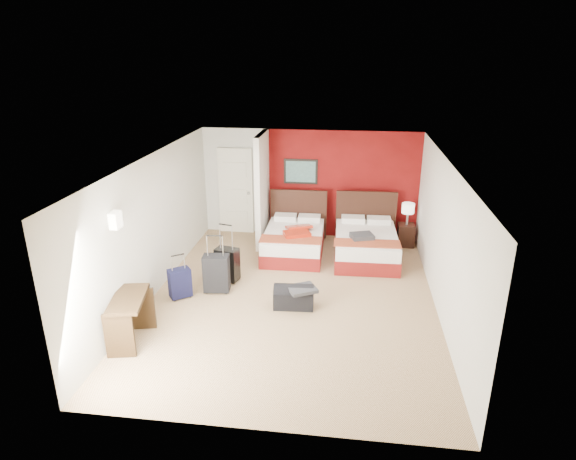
% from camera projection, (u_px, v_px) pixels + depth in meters
% --- Properties ---
extents(ground, '(6.50, 6.50, 0.00)m').
position_uv_depth(ground, '(292.00, 298.00, 8.73)').
color(ground, tan).
rests_on(ground, ground).
extents(room_walls, '(5.02, 6.52, 2.50)m').
position_uv_depth(room_walls, '(232.00, 205.00, 9.78)').
color(room_walls, silver).
rests_on(room_walls, ground).
extents(red_accent_panel, '(3.50, 0.04, 2.50)m').
position_uv_depth(red_accent_panel, '(342.00, 185.00, 11.20)').
color(red_accent_panel, maroon).
rests_on(red_accent_panel, ground).
extents(partition_wall, '(0.12, 1.20, 2.50)m').
position_uv_depth(partition_wall, '(262.00, 190.00, 10.84)').
color(partition_wall, silver).
rests_on(partition_wall, ground).
extents(entry_door, '(0.82, 0.06, 2.05)m').
position_uv_depth(entry_door, '(236.00, 191.00, 11.55)').
color(entry_door, silver).
rests_on(entry_door, ground).
extents(bed_left, '(1.26, 1.79, 0.53)m').
position_uv_depth(bed_left, '(294.00, 242.00, 10.52)').
color(bed_left, silver).
rests_on(bed_left, ground).
extents(bed_right, '(1.34, 1.88, 0.55)m').
position_uv_depth(bed_right, '(366.00, 246.00, 10.29)').
color(bed_right, white).
rests_on(bed_right, ground).
extents(red_suitcase_open, '(0.77, 0.88, 0.09)m').
position_uv_depth(red_suitcase_open, '(298.00, 231.00, 10.30)').
color(red_suitcase_open, '#A6210E').
rests_on(red_suitcase_open, bed_left).
extents(jacket_bundle, '(0.53, 0.47, 0.11)m').
position_uv_depth(jacket_bundle, '(362.00, 236.00, 9.91)').
color(jacket_bundle, '#37383C').
rests_on(jacket_bundle, bed_right).
extents(nightstand, '(0.36, 0.36, 0.50)m').
position_uv_depth(nightstand, '(406.00, 235.00, 10.98)').
color(nightstand, black).
rests_on(nightstand, ground).
extents(table_lamp, '(0.32, 0.32, 0.49)m').
position_uv_depth(table_lamp, '(408.00, 214.00, 10.80)').
color(table_lamp, white).
rests_on(table_lamp, nightstand).
extents(suitcase_black, '(0.47, 0.36, 0.64)m').
position_uv_depth(suitcase_black, '(227.00, 266.00, 9.28)').
color(suitcase_black, black).
rests_on(suitcase_black, ground).
extents(suitcase_charcoal, '(0.49, 0.33, 0.68)m').
position_uv_depth(suitcase_charcoal, '(217.00, 275.00, 8.85)').
color(suitcase_charcoal, black).
rests_on(suitcase_charcoal, ground).
extents(suitcase_navy, '(0.44, 0.41, 0.52)m').
position_uv_depth(suitcase_navy, '(180.00, 284.00, 8.66)').
color(suitcase_navy, black).
rests_on(suitcase_navy, ground).
extents(duffel_bag, '(0.70, 0.40, 0.35)m').
position_uv_depth(duffel_bag, '(294.00, 298.00, 8.38)').
color(duffel_bag, black).
rests_on(duffel_bag, ground).
extents(jacket_draped, '(0.58, 0.55, 0.06)m').
position_uv_depth(jacket_draped, '(302.00, 289.00, 8.25)').
color(jacket_draped, '#323236').
rests_on(jacket_draped, duffel_bag).
extents(desk, '(0.64, 1.00, 0.77)m').
position_uv_depth(desk, '(131.00, 320.00, 7.29)').
color(desk, '#312010').
rests_on(desk, ground).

